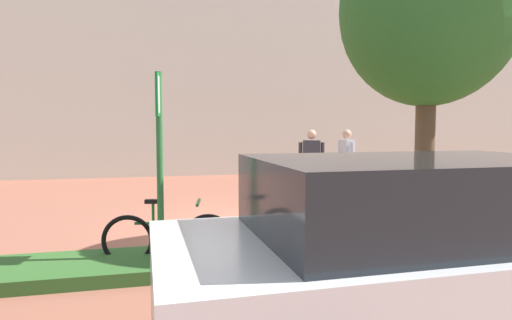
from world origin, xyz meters
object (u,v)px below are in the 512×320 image
(tree_sidewalk, at_px, (429,10))
(bike_at_sign, at_px, (168,238))
(person_suited_navy, at_px, (311,161))
(bollard_steel, at_px, (329,176))
(parking_sign_post, at_px, (160,142))
(car_white_hatch, at_px, (433,259))
(person_shirt_blue, at_px, (347,160))
(bike_rack_cluster, at_px, (403,176))

(tree_sidewalk, relative_size, bike_at_sign, 2.91)
(tree_sidewalk, bearing_deg, person_suited_navy, 93.15)
(person_suited_navy, bearing_deg, bollard_steel, 52.73)
(tree_sidewalk, relative_size, person_suited_navy, 2.82)
(parking_sign_post, height_order, car_white_hatch, parking_sign_post)
(bollard_steel, relative_size, person_suited_navy, 0.52)
(tree_sidewalk, xyz_separation_m, bike_at_sign, (-3.69, 0.00, -3.09))
(person_suited_navy, height_order, car_white_hatch, person_suited_navy)
(bike_at_sign, distance_m, car_white_hatch, 3.34)
(tree_sidewalk, height_order, bike_at_sign, tree_sidewalk)
(tree_sidewalk, distance_m, bike_at_sign, 4.81)
(person_shirt_blue, bearing_deg, tree_sidewalk, -100.06)
(bike_at_sign, bearing_deg, bike_rack_cluster, 39.26)
(person_suited_navy, xyz_separation_m, car_white_hatch, (-1.58, -6.73, -0.23))
(bike_rack_cluster, relative_size, bollard_steel, 4.18)
(person_suited_navy, bearing_deg, car_white_hatch, -103.18)
(tree_sidewalk, xyz_separation_m, bollard_steel, (0.81, 5.36, -2.99))
(bollard_steel, distance_m, person_suited_navy, 1.78)
(parking_sign_post, relative_size, bollard_steel, 2.71)
(tree_sidewalk, height_order, person_shirt_blue, tree_sidewalk)
(person_shirt_blue, height_order, person_suited_navy, same)
(parking_sign_post, distance_m, person_suited_navy, 5.51)
(person_shirt_blue, bearing_deg, person_suited_navy, -173.03)
(tree_sidewalk, height_order, car_white_hatch, tree_sidewalk)
(bollard_steel, bearing_deg, person_shirt_blue, -93.47)
(bike_at_sign, height_order, car_white_hatch, car_white_hatch)
(bike_at_sign, relative_size, person_suited_navy, 0.97)
(tree_sidewalk, xyz_separation_m, person_shirt_blue, (0.73, 4.13, -2.45))
(bike_at_sign, bearing_deg, tree_sidewalk, -0.03)
(tree_sidewalk, xyz_separation_m, bike_rack_cluster, (3.30, 5.72, -3.09))
(car_white_hatch, bearing_deg, parking_sign_post, 127.65)
(tree_sidewalk, relative_size, parking_sign_post, 1.99)
(tree_sidewalk, bearing_deg, car_white_hatch, -123.46)
(bike_at_sign, relative_size, bollard_steel, 1.85)
(parking_sign_post, relative_size, bike_rack_cluster, 0.65)
(bike_rack_cluster, xyz_separation_m, car_white_hatch, (-5.10, -8.44, 0.41))
(tree_sidewalk, distance_m, bollard_steel, 6.19)
(person_suited_navy, relative_size, car_white_hatch, 0.40)
(parking_sign_post, height_order, bollard_steel, parking_sign_post)
(bike_rack_cluster, distance_m, bollard_steel, 2.52)
(bike_at_sign, relative_size, car_white_hatch, 0.38)
(person_shirt_blue, distance_m, car_white_hatch, 7.31)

